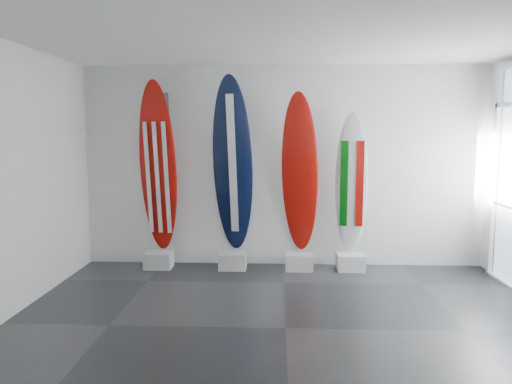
{
  "coord_description": "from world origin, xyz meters",
  "views": [
    {
      "loc": [
        -0.1,
        -4.87,
        2.02
      ],
      "look_at": [
        -0.36,
        1.4,
        1.25
      ],
      "focal_mm": 34.34,
      "sensor_mm": 36.0,
      "label": 1
    }
  ],
  "objects_px": {
    "surfboard_navy": "(233,165)",
    "surfboard_usa": "(158,167)",
    "surfboard_italy": "(351,184)",
    "surfboard_swiss": "(300,174)"
  },
  "relations": [
    {
      "from": "surfboard_swiss",
      "to": "surfboard_italy",
      "type": "relative_size",
      "value": 1.15
    },
    {
      "from": "surfboard_usa",
      "to": "surfboard_italy",
      "type": "height_order",
      "value": "surfboard_usa"
    },
    {
      "from": "surfboard_usa",
      "to": "surfboard_italy",
      "type": "xyz_separation_m",
      "value": [
        2.84,
        0.0,
        -0.24
      ]
    },
    {
      "from": "surfboard_navy",
      "to": "surfboard_italy",
      "type": "bearing_deg",
      "value": 8.89
    },
    {
      "from": "surfboard_swiss",
      "to": "surfboard_italy",
      "type": "bearing_deg",
      "value": 13.56
    },
    {
      "from": "surfboard_usa",
      "to": "surfboard_swiss",
      "type": "relative_size",
      "value": 1.07
    },
    {
      "from": "surfboard_italy",
      "to": "surfboard_navy",
      "type": "bearing_deg",
      "value": -172.83
    },
    {
      "from": "surfboard_italy",
      "to": "surfboard_swiss",
      "type": "bearing_deg",
      "value": -172.83
    },
    {
      "from": "surfboard_navy",
      "to": "surfboard_usa",
      "type": "bearing_deg",
      "value": -171.11
    },
    {
      "from": "surfboard_navy",
      "to": "surfboard_swiss",
      "type": "xyz_separation_m",
      "value": [
        0.98,
        0.0,
        -0.12
      ]
    }
  ]
}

